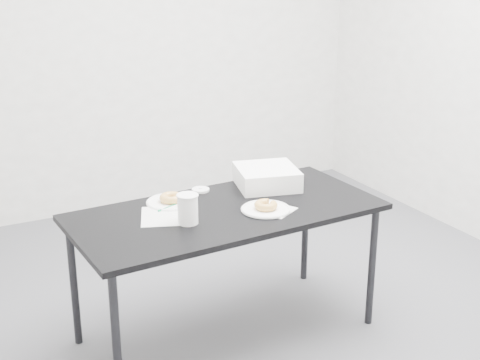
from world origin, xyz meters
name	(u,v)px	position (x,y,z in m)	size (l,w,h in m)	color
floor	(241,322)	(0.00, 0.00, 0.00)	(4.00, 4.00, 0.00)	#535258
wall_back	(115,34)	(0.00, 2.00, 1.35)	(4.00, 0.02, 2.70)	white
table	(226,219)	(-0.11, -0.06, 0.65)	(1.58, 0.80, 0.70)	black
scorecard	(163,216)	(-0.43, 0.00, 0.71)	(0.21, 0.26, 0.00)	white
logo_patch	(170,207)	(-0.35, 0.09, 0.71)	(0.04, 0.04, 0.00)	green
pen	(167,208)	(-0.37, 0.08, 0.71)	(0.01, 0.01, 0.12)	#0C894F
napkin	(275,210)	(0.09, -0.18, 0.71)	(0.17, 0.17, 0.00)	white
plate_near	(266,209)	(0.05, -0.17, 0.71)	(0.25, 0.25, 0.01)	white
donut_near	(266,205)	(0.05, -0.17, 0.73)	(0.12, 0.12, 0.04)	#C38B3E
plate_far	(171,202)	(-0.32, 0.15, 0.71)	(0.26, 0.26, 0.01)	white
donut_far	(171,198)	(-0.32, 0.15, 0.73)	(0.12, 0.12, 0.04)	#C38B3E
coffee_cup	(188,209)	(-0.36, -0.14, 0.78)	(0.10, 0.10, 0.15)	white
cup_lid	(201,190)	(-0.12, 0.24, 0.71)	(0.09, 0.09, 0.01)	white
bakery_box	(267,177)	(0.24, 0.15, 0.76)	(0.32, 0.32, 0.11)	white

